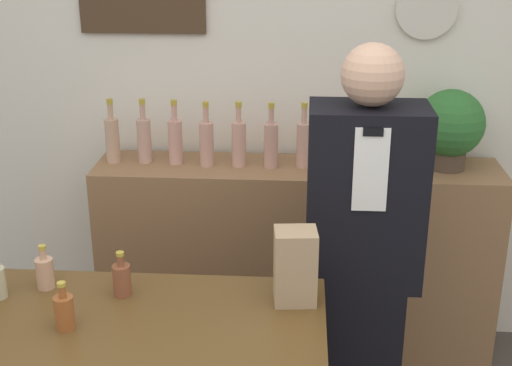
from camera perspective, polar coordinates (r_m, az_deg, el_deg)
The scene contains 18 objects.
back_wall at distance 3.57m, azimuth 0.50°, elevation 7.88°, with size 5.20×0.09×2.70m.
back_shelf at distance 3.62m, azimuth 3.18°, elevation -6.29°, with size 1.95×0.39×1.02m.
shopkeeper at distance 2.83m, azimuth 8.43°, elevation -6.55°, with size 0.44×0.27×1.73m.
potted_plant at distance 3.45m, azimuth 15.29°, elevation 4.43°, with size 0.32×0.32×0.38m.
paper_bag at distance 2.41m, azimuth 3.16°, elevation -6.68°, with size 0.15×0.13×0.26m.
counter_bottle_2 at distance 2.63m, azimuth -16.53°, elevation -6.84°, with size 0.06×0.06×0.16m.
counter_bottle_3 at distance 2.37m, azimuth -15.09°, elevation -9.87°, with size 0.06×0.06×0.16m.
counter_bottle_4 at distance 2.52m, azimuth -10.68°, elevation -7.54°, with size 0.06×0.06×0.16m.
shelf_bottle_0 at distance 3.51m, azimuth -11.42°, elevation 3.50°, with size 0.07×0.07×0.32m.
shelf_bottle_1 at distance 3.48m, azimuth -8.94°, elevation 3.51°, with size 0.07×0.07×0.32m.
shelf_bottle_2 at distance 3.44m, azimuth -6.47°, elevation 3.44°, with size 0.07×0.07×0.32m.
shelf_bottle_3 at distance 3.39m, azimuth -3.98°, elevation 3.29°, with size 0.07×0.07×0.32m.
shelf_bottle_4 at distance 3.39m, azimuth -1.38°, elevation 3.28°, with size 0.07×0.07×0.32m.
shelf_bottle_5 at distance 3.37m, azimuth 1.21°, elevation 3.18°, with size 0.07×0.07×0.32m.
shelf_bottle_6 at distance 3.38m, azimuth 3.83°, elevation 3.20°, with size 0.07×0.07×0.32m.
shelf_bottle_7 at distance 3.38m, azimuth 6.44°, elevation 3.12°, with size 0.07×0.07×0.32m.
shelf_bottle_8 at distance 3.37m, azimuth 9.05°, elevation 2.97°, with size 0.07×0.07×0.32m.
shelf_bottle_9 at distance 3.41m, azimuth 11.60°, elevation 2.97°, with size 0.07×0.07×0.32m.
Camera 1 is at (0.20, -1.47, 2.16)m, focal length 50.00 mm.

